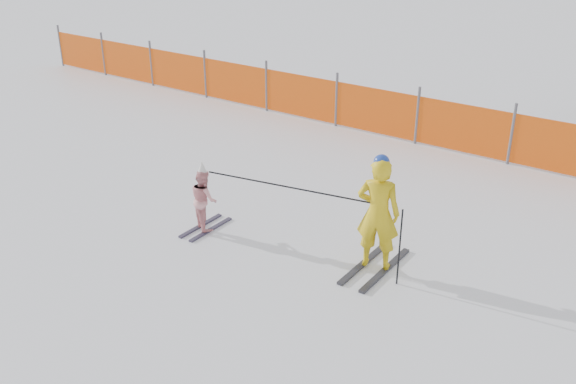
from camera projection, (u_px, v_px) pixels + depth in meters
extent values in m
plane|color=white|center=(268.00, 267.00, 9.23)|extent=(120.00, 120.00, 0.00)
cube|color=black|center=(364.00, 263.00, 9.30)|extent=(0.09, 1.39, 0.04)
cube|color=black|center=(385.00, 270.00, 9.12)|extent=(0.09, 1.39, 0.04)
imported|color=yellow|center=(378.00, 213.00, 8.85)|extent=(0.69, 0.55, 1.66)
sphere|color=#1C399C|center=(382.00, 162.00, 8.53)|extent=(0.22, 0.22, 0.22)
cube|color=black|center=(201.00, 226.00, 10.34)|extent=(0.09, 0.96, 0.03)
cube|color=black|center=(211.00, 229.00, 10.23)|extent=(0.09, 0.96, 0.03)
imported|color=pink|center=(204.00, 199.00, 10.07)|extent=(0.60, 0.55, 0.98)
cone|color=silver|center=(202.00, 168.00, 9.85)|extent=(0.19, 0.19, 0.24)
cylinder|color=black|center=(400.00, 248.00, 8.59)|extent=(0.02, 0.02, 1.14)
cylinder|color=black|center=(285.00, 186.00, 9.33)|extent=(2.54, 0.49, 0.02)
cylinder|color=#595960|center=(60.00, 46.00, 19.84)|extent=(0.06, 0.06, 1.25)
cylinder|color=#595960|center=(103.00, 54.00, 18.79)|extent=(0.06, 0.06, 1.25)
cylinder|color=#595960|center=(151.00, 63.00, 17.74)|extent=(0.06, 0.06, 1.25)
cylinder|color=#595960|center=(205.00, 74.00, 16.69)|extent=(0.06, 0.06, 1.25)
cylinder|color=#595960|center=(267.00, 86.00, 15.65)|extent=(0.06, 0.06, 1.25)
cylinder|color=#595960|center=(337.00, 100.00, 14.60)|extent=(0.06, 0.06, 1.25)
cylinder|color=#595960|center=(417.00, 116.00, 13.55)|extent=(0.06, 0.06, 1.25)
cylinder|color=#595960|center=(512.00, 134.00, 12.50)|extent=(0.06, 0.06, 1.25)
cube|color=#F0550C|center=(272.00, 90.00, 15.59)|extent=(16.32, 0.03, 1.00)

